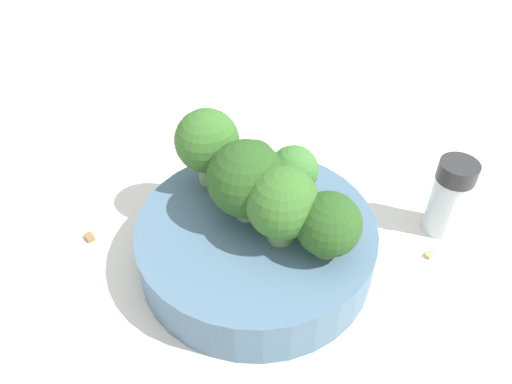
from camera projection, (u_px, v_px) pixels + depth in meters
name	position (u px, v px, depth m)	size (l,w,h in m)	color
ground_plane	(256.00, 260.00, 0.40)	(3.00, 3.00, 0.00)	silver
bowl	(256.00, 243.00, 0.39)	(0.18, 0.18, 0.04)	slate
broccoli_floret_0	(255.00, 162.00, 0.39)	(0.03, 0.03, 0.04)	#8EB770
broccoli_floret_1	(241.00, 182.00, 0.35)	(0.06, 0.06, 0.07)	#8EB770
broccoli_floret_2	(208.00, 142.00, 0.38)	(0.05, 0.05, 0.07)	#7A9E5B
broccoli_floret_3	(328.00, 225.00, 0.34)	(0.05, 0.05, 0.05)	#7A9E5B
broccoli_floret_4	(282.00, 204.00, 0.34)	(0.05, 0.05, 0.06)	#7A9E5B
broccoli_floret_5	(295.00, 175.00, 0.36)	(0.04, 0.04, 0.05)	#7A9E5B
pepper_shaker	(449.00, 197.00, 0.40)	(0.03, 0.03, 0.07)	silver
almond_crumb_1	(89.00, 235.00, 0.41)	(0.01, 0.01, 0.01)	olive
almond_crumb_2	(429.00, 254.00, 0.40)	(0.01, 0.00, 0.01)	tan
almond_crumb_3	(207.00, 162.00, 0.49)	(0.01, 0.00, 0.01)	olive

